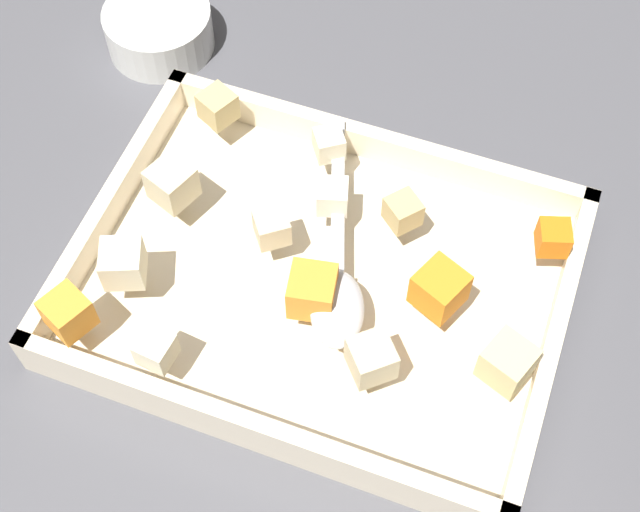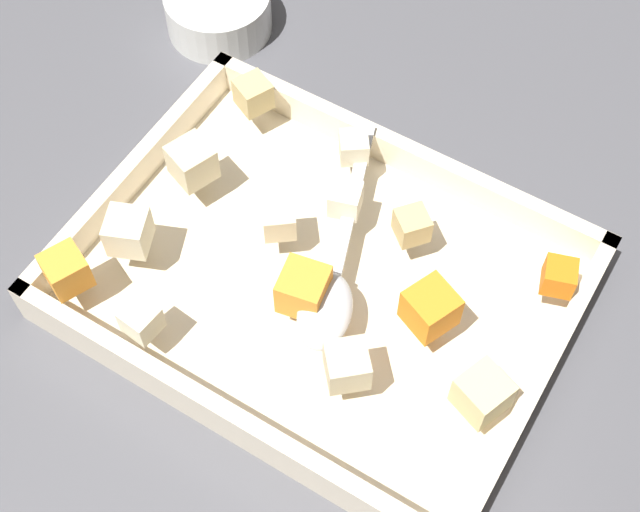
{
  "view_description": "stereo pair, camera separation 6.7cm",
  "coord_description": "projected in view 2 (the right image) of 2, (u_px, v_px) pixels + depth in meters",
  "views": [
    {
      "loc": [
        0.14,
        -0.33,
        0.62
      ],
      "look_at": [
        0.02,
        -0.0,
        0.05
      ],
      "focal_mm": 51.5,
      "sensor_mm": 36.0,
      "label": 1
    },
    {
      "loc": [
        0.2,
        -0.3,
        0.62
      ],
      "look_at": [
        0.02,
        -0.0,
        0.05
      ],
      "focal_mm": 51.5,
      "sensor_mm": 36.0,
      "label": 2
    }
  ],
  "objects": [
    {
      "name": "potato_chunk_near_left",
      "position": [
        412.0,
        225.0,
        0.68
      ],
      "size": [
        0.03,
        0.03,
        0.02
      ],
      "primitive_type": "cube",
      "rotation": [
        0.0,
        0.0,
        0.87
      ],
      "color": "tan",
      "rests_on": "baking_dish"
    },
    {
      "name": "potato_chunk_mid_right",
      "position": [
        279.0,
        220.0,
        0.68
      ],
      "size": [
        0.03,
        0.03,
        0.02
      ],
      "primitive_type": "cube",
      "rotation": [
        0.0,
        0.0,
        3.8
      ],
      "color": "beige",
      "rests_on": "baking_dish"
    },
    {
      "name": "carrot_chunk_heap_top",
      "position": [
        559.0,
        276.0,
        0.66
      ],
      "size": [
        0.03,
        0.03,
        0.02
      ],
      "primitive_type": "cube",
      "rotation": [
        0.0,
        0.0,
        3.46
      ],
      "color": "orange",
      "rests_on": "baking_dish"
    },
    {
      "name": "serving_spoon",
      "position": [
        329.0,
        295.0,
        0.65
      ],
      "size": [
        0.09,
        0.2,
        0.02
      ],
      "rotation": [
        0.0,
        0.0,
        1.91
      ],
      "color": "silver",
      "rests_on": "baking_dish"
    },
    {
      "name": "ground_plane",
      "position": [
        300.0,
        282.0,
        0.72
      ],
      "size": [
        4.0,
        4.0,
        0.0
      ],
      "primitive_type": "plane",
      "color": "#4C4C51"
    },
    {
      "name": "carrot_chunk_under_handle",
      "position": [
        66.0,
        270.0,
        0.66
      ],
      "size": [
        0.04,
        0.04,
        0.03
      ],
      "primitive_type": "cube",
      "rotation": [
        0.0,
        0.0,
        5.86
      ],
      "color": "orange",
      "rests_on": "baking_dish"
    },
    {
      "name": "potato_chunk_rim_edge",
      "position": [
        141.0,
        320.0,
        0.64
      ],
      "size": [
        0.03,
        0.03,
        0.02
      ],
      "primitive_type": "cube",
      "rotation": [
        0.0,
        0.0,
        3.04
      ],
      "color": "beige",
      "rests_on": "baking_dish"
    },
    {
      "name": "baking_dish",
      "position": [
        320.0,
        284.0,
        0.7
      ],
      "size": [
        0.37,
        0.27,
        0.04
      ],
      "color": "beige",
      "rests_on": "ground_plane"
    },
    {
      "name": "potato_chunk_corner_nw",
      "position": [
        347.0,
        365.0,
        0.62
      ],
      "size": [
        0.04,
        0.04,
        0.03
      ],
      "primitive_type": "cube",
      "rotation": [
        0.0,
        0.0,
        2.29
      ],
      "color": "beige",
      "rests_on": "baking_dish"
    },
    {
      "name": "potato_chunk_front_center",
      "position": [
        192.0,
        162.0,
        0.71
      ],
      "size": [
        0.04,
        0.04,
        0.03
      ],
      "primitive_type": "cube",
      "rotation": [
        0.0,
        0.0,
        5.93
      ],
      "color": "beige",
      "rests_on": "baking_dish"
    },
    {
      "name": "potato_chunk_back_center",
      "position": [
        128.0,
        232.0,
        0.67
      ],
      "size": [
        0.04,
        0.04,
        0.03
      ],
      "primitive_type": "cube",
      "rotation": [
        0.0,
        0.0,
        0.39
      ],
      "color": "beige",
      "rests_on": "baking_dish"
    },
    {
      "name": "parsnip_chunk_mid_left",
      "position": [
        345.0,
        199.0,
        0.69
      ],
      "size": [
        0.03,
        0.03,
        0.02
      ],
      "primitive_type": "cube",
      "rotation": [
        0.0,
        0.0,
        0.29
      ],
      "color": "silver",
      "rests_on": "baking_dish"
    },
    {
      "name": "potato_chunk_center",
      "position": [
        253.0,
        94.0,
        0.75
      ],
      "size": [
        0.03,
        0.03,
        0.03
      ],
      "primitive_type": "cube",
      "rotation": [
        0.0,
        0.0,
        1.13
      ],
      "color": "tan",
      "rests_on": "baking_dish"
    },
    {
      "name": "potato_chunk_corner_ne",
      "position": [
        354.0,
        147.0,
        0.72
      ],
      "size": [
        0.03,
        0.03,
        0.02
      ],
      "primitive_type": "cube",
      "rotation": [
        0.0,
        0.0,
        3.75
      ],
      "color": "beige",
      "rests_on": "baking_dish"
    },
    {
      "name": "carrot_chunk_near_right",
      "position": [
        304.0,
        289.0,
        0.65
      ],
      "size": [
        0.04,
        0.04,
        0.03
      ],
      "primitive_type": "cube",
      "rotation": [
        0.0,
        0.0,
        1.76
      ],
      "color": "orange",
      "rests_on": "baking_dish"
    },
    {
      "name": "small_prep_bowl",
      "position": [
        218.0,
        11.0,
        0.85
      ],
      "size": [
        0.1,
        0.1,
        0.04
      ],
      "primitive_type": "cylinder",
      "color": "silver",
      "rests_on": "ground_plane"
    },
    {
      "name": "potato_chunk_corner_se",
      "position": [
        482.0,
        394.0,
        0.61
      ],
      "size": [
        0.04,
        0.04,
        0.03
      ],
      "primitive_type": "cube",
      "rotation": [
        0.0,
        0.0,
        5.92
      ],
      "color": "#E0CC89",
      "rests_on": "baking_dish"
    },
    {
      "name": "carrot_chunk_far_left",
      "position": [
        428.0,
        312.0,
        0.64
      ],
      "size": [
        0.04,
        0.04,
        0.03
      ],
      "primitive_type": "cube",
      "rotation": [
        0.0,
        0.0,
        5.88
      ],
      "color": "orange",
      "rests_on": "baking_dish"
    }
  ]
}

